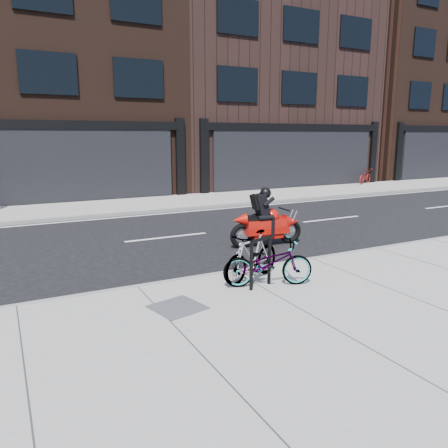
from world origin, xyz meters
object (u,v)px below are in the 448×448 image
bike_rack (261,258)px  bicycle_front (268,263)px  utility_grate (178,307)px  bicycle_far (365,176)px  motorcycle (270,222)px  bicycle_rear (252,256)px

bike_rack → bicycle_front: size_ratio=0.56×
utility_grate → bicycle_far: bearing=37.1°
bicycle_far → utility_grate: (-16.19, -12.25, -0.41)m
motorcycle → bicycle_far: 15.34m
bicycle_rear → bicycle_far: (14.43, 11.60, -0.04)m
motorcycle → utility_grate: (-3.81, -3.18, -0.49)m
bicycle_front → bicycle_far: 18.72m
bike_rack → utility_grate: bearing=-172.3°
motorcycle → bike_rack: bearing=-120.5°
motorcycle → utility_grate: bearing=-134.9°
bike_rack → motorcycle: motorcycle is taller
bicycle_front → bicycle_far: bicycle_front is taller
bicycle_front → utility_grate: bearing=116.2°
bike_rack → motorcycle: 3.64m
bicycle_rear → utility_grate: bicycle_rear is taller
motorcycle → bicycle_front: bearing=-118.4°
bike_rack → bicycle_far: (14.50, 12.02, -0.12)m
bicycle_rear → utility_grate: 1.94m
bike_rack → bicycle_rear: size_ratio=0.59×
bicycle_far → bike_rack: bearing=103.9°
bicycle_front → motorcycle: motorcycle is taller
bicycle_front → bicycle_far: (14.35, 12.02, -0.01)m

